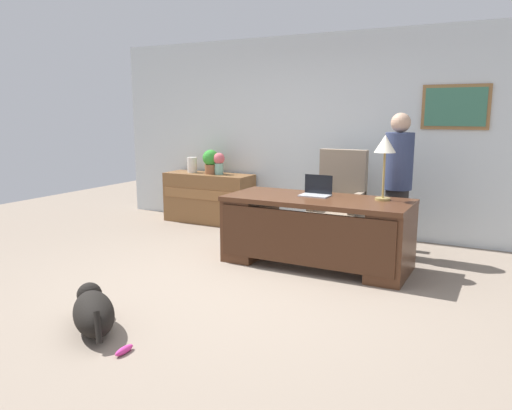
{
  "coord_description": "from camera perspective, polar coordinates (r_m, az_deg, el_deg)",
  "views": [
    {
      "loc": [
        2.24,
        -3.94,
        1.65
      ],
      "look_at": [
        0.01,
        0.3,
        0.75
      ],
      "focal_mm": 34.53,
      "sensor_mm": 36.0,
      "label": 1
    }
  ],
  "objects": [
    {
      "name": "ground_plane",
      "position": [
        4.82,
        -1.82,
        -9.37
      ],
      "size": [
        12.0,
        12.0,
        0.0
      ],
      "primitive_type": "plane",
      "color": "gray"
    },
    {
      "name": "dog_lying",
      "position": [
        4.05,
        -18.35,
        -11.59
      ],
      "size": [
        0.69,
        0.63,
        0.3
      ],
      "color": "black",
      "rests_on": "ground_plane"
    },
    {
      "name": "dog_toy_bone",
      "position": [
        3.68,
        -15.03,
        -15.93
      ],
      "size": [
        0.05,
        0.17,
        0.05
      ],
      "primitive_type": "ellipsoid",
      "rotation": [
        0.0,
        0.0,
        1.56
      ],
      "color": "#D8338C",
      "rests_on": "ground_plane"
    },
    {
      "name": "armchair",
      "position": [
        6.26,
        9.53,
        0.09
      ],
      "size": [
        0.6,
        0.59,
        1.19
      ],
      "color": "gray",
      "rests_on": "ground_plane"
    },
    {
      "name": "desk",
      "position": [
        5.37,
        6.91,
        -2.75
      ],
      "size": [
        1.98,
        0.85,
        0.75
      ],
      "color": "#4C2B19",
      "rests_on": "ground_plane"
    },
    {
      "name": "credenza",
      "position": [
        7.51,
        -5.48,
        0.82
      ],
      "size": [
        1.37,
        0.5,
        0.75
      ],
      "color": "brown",
      "rests_on": "ground_plane"
    },
    {
      "name": "dog_toy_ball",
      "position": [
        4.34,
        -17.84,
        -11.54
      ],
      "size": [
        0.09,
        0.09,
        0.09
      ],
      "primitive_type": "sphere",
      "color": "orange",
      "rests_on": "ground_plane"
    },
    {
      "name": "person_standing",
      "position": [
        5.83,
        16.07,
        2.35
      ],
      "size": [
        0.32,
        0.32,
        1.65
      ],
      "color": "#262323",
      "rests_on": "ground_plane"
    },
    {
      "name": "back_wall",
      "position": [
        6.91,
        8.99,
        8.06
      ],
      "size": [
        7.0,
        0.16,
        2.7
      ],
      "color": "silver",
      "rests_on": "ground_plane"
    },
    {
      "name": "desk_lamp",
      "position": [
        5.26,
        14.72,
        6.38
      ],
      "size": [
        0.22,
        0.22,
        0.68
      ],
      "color": "#9E8447",
      "rests_on": "desk"
    },
    {
      "name": "potted_plant",
      "position": [
        7.41,
        -5.27,
        5.15
      ],
      "size": [
        0.24,
        0.24,
        0.36
      ],
      "color": "brown",
      "rests_on": "credenza"
    },
    {
      "name": "vase_with_flowers",
      "position": [
        7.33,
        -4.31,
        4.96
      ],
      "size": [
        0.17,
        0.17,
        0.32
      ],
      "color": "#7FB9A5",
      "rests_on": "credenza"
    },
    {
      "name": "vase_empty",
      "position": [
        7.61,
        -7.4,
        4.63
      ],
      "size": [
        0.15,
        0.15,
        0.23
      ],
      "primitive_type": "cylinder",
      "color": "silver",
      "rests_on": "credenza"
    },
    {
      "name": "laptop",
      "position": [
        5.46,
        7.02,
        1.67
      ],
      "size": [
        0.32,
        0.22,
        0.22
      ],
      "color": "#B2B5BA",
      "rests_on": "desk"
    }
  ]
}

